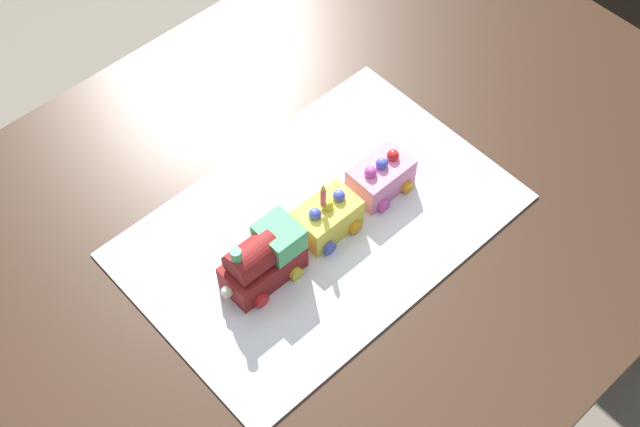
{
  "coord_description": "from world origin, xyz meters",
  "views": [
    {
      "loc": [
        -0.56,
        -0.57,
        1.84
      ],
      "look_at": [
        -0.05,
        -0.02,
        0.77
      ],
      "focal_mm": 47.02,
      "sensor_mm": 36.0,
      "label": 1
    }
  ],
  "objects_px": {
    "dining_table": "(334,235)",
    "birthday_candle": "(323,195)",
    "cake_locomotive": "(263,259)",
    "cake_car_caboose_lemon": "(327,217)",
    "cake_car_gondola_bubblegum": "(381,176)"
  },
  "relations": [
    {
      "from": "cake_locomotive",
      "to": "birthday_candle",
      "type": "bearing_deg",
      "value": 0.0
    },
    {
      "from": "dining_table",
      "to": "birthday_candle",
      "type": "bearing_deg",
      "value": -148.67
    },
    {
      "from": "dining_table",
      "to": "cake_locomotive",
      "type": "height_order",
      "value": "cake_locomotive"
    },
    {
      "from": "cake_car_gondola_bubblegum",
      "to": "birthday_candle",
      "type": "height_order",
      "value": "birthday_candle"
    },
    {
      "from": "cake_locomotive",
      "to": "birthday_candle",
      "type": "xyz_separation_m",
      "value": [
        0.12,
        0.0,
        0.05
      ]
    },
    {
      "from": "dining_table",
      "to": "cake_locomotive",
      "type": "bearing_deg",
      "value": -168.74
    },
    {
      "from": "cake_car_caboose_lemon",
      "to": "cake_car_gondola_bubblegum",
      "type": "relative_size",
      "value": 1.0
    },
    {
      "from": "dining_table",
      "to": "cake_car_caboose_lemon",
      "type": "distance_m",
      "value": 0.15
    },
    {
      "from": "cake_locomotive",
      "to": "birthday_candle",
      "type": "height_order",
      "value": "birthday_candle"
    },
    {
      "from": "dining_table",
      "to": "birthday_candle",
      "type": "distance_m",
      "value": 0.22
    },
    {
      "from": "cake_locomotive",
      "to": "birthday_candle",
      "type": "relative_size",
      "value": 2.87
    },
    {
      "from": "dining_table",
      "to": "cake_locomotive",
      "type": "xyz_separation_m",
      "value": [
        -0.18,
        -0.04,
        0.16
      ]
    },
    {
      "from": "birthday_candle",
      "to": "dining_table",
      "type": "bearing_deg",
      "value": 31.33
    },
    {
      "from": "cake_locomotive",
      "to": "cake_car_gondola_bubblegum",
      "type": "relative_size",
      "value": 1.4
    },
    {
      "from": "cake_car_caboose_lemon",
      "to": "cake_car_gondola_bubblegum",
      "type": "xyz_separation_m",
      "value": [
        0.12,
        0.0,
        0.0
      ]
    }
  ]
}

